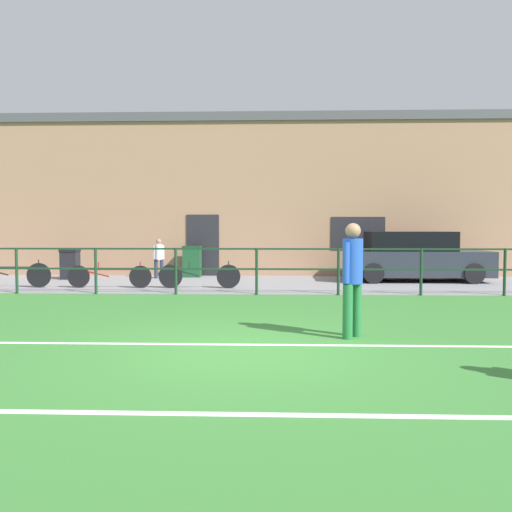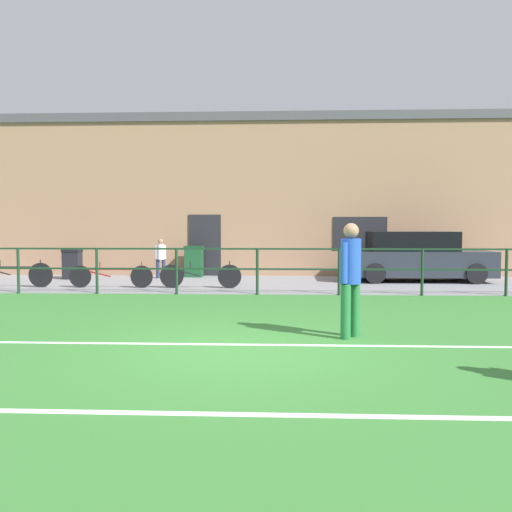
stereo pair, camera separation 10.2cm
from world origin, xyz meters
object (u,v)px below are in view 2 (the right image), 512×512
at_px(bicycle_parked_1, 11,274).
at_px(trash_bin_0, 194,261).
at_px(bicycle_parked_2, 200,276).
at_px(parked_car_red, 416,258).
at_px(player_striker, 351,273).
at_px(bicycle_parked_0, 111,276).
at_px(trash_bin_1, 72,264).
at_px(spectator_child, 161,256).

bearing_deg(bicycle_parked_1, trash_bin_0, 36.07).
xyz_separation_m(bicycle_parked_1, bicycle_parked_2, (5.24, -0.00, -0.02)).
distance_m(parked_car_red, bicycle_parked_1, 11.77).
height_order(player_striker, bicycle_parked_0, player_striker).
relative_size(bicycle_parked_2, trash_bin_1, 2.33).
bearing_deg(bicycle_parked_0, trash_bin_1, 129.95).
height_order(bicycle_parked_0, bicycle_parked_2, bicycle_parked_2).
xyz_separation_m(player_striker, trash_bin_1, (-7.66, 8.66, -0.47)).
distance_m(player_striker, bicycle_parked_1, 10.52).
bearing_deg(spectator_child, parked_car_red, 169.68).
distance_m(spectator_child, trash_bin_0, 1.14).
bearing_deg(parked_car_red, trash_bin_0, 171.18).
height_order(spectator_child, bicycle_parked_2, spectator_child).
relative_size(spectator_child, bicycle_parked_2, 0.58).
relative_size(bicycle_parked_1, bicycle_parked_2, 1.06).
bearing_deg(bicycle_parked_1, player_striker, -36.64).
xyz_separation_m(trash_bin_0, trash_bin_1, (-3.75, -0.91, -0.04)).
bearing_deg(player_striker, spectator_child, -111.71).
bearing_deg(parked_car_red, player_striker, -110.21).
bearing_deg(bicycle_parked_2, trash_bin_0, 102.14).
distance_m(bicycle_parked_1, bicycle_parked_2, 5.24).
bearing_deg(trash_bin_1, bicycle_parked_1, -107.95).
bearing_deg(spectator_child, bicycle_parked_1, 32.68).
xyz_separation_m(parked_car_red, bicycle_parked_1, (-11.55, -2.21, -0.37)).
xyz_separation_m(spectator_child, bicycle_parked_1, (-3.52, -2.82, -0.38)).
height_order(parked_car_red, bicycle_parked_1, parked_car_red).
bearing_deg(spectator_child, player_striker, 112.39).
relative_size(parked_car_red, bicycle_parked_1, 1.82).
bearing_deg(trash_bin_1, trash_bin_0, 13.61).
relative_size(bicycle_parked_1, trash_bin_0, 2.28).
bearing_deg(trash_bin_0, parked_car_red, -8.82).
height_order(spectator_child, trash_bin_0, spectator_child).
bearing_deg(player_striker, trash_bin_1, -98.61).
distance_m(spectator_child, bicycle_parked_0, 2.95).
bearing_deg(player_striker, bicycle_parked_0, -98.05).
bearing_deg(bicycle_parked_2, parked_car_red, 19.29).
relative_size(parked_car_red, bicycle_parked_2, 1.93).
bearing_deg(trash_bin_1, player_striker, -48.52).
bearing_deg(bicycle_parked_0, trash_bin_0, 62.21).
bearing_deg(player_striker, bicycle_parked_2, -113.12).
height_order(spectator_child, bicycle_parked_1, spectator_child).
relative_size(player_striker, spectator_child, 1.34).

